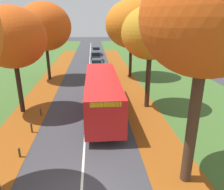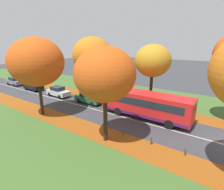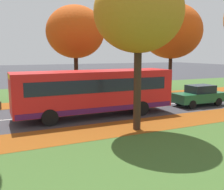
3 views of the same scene
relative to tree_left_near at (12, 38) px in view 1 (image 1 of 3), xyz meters
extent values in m
cube|color=#3D6028|center=(-3.99, 10.39, -5.90)|extent=(12.00, 90.00, 0.01)
cube|color=#8C4714|center=(0.61, 4.39, -5.89)|extent=(2.80, 60.00, 0.00)
cube|color=#3D6028|center=(14.41, 10.39, -5.90)|extent=(12.00, 90.00, 0.01)
cube|color=#8C4714|center=(9.81, 4.39, -5.89)|extent=(2.80, 60.00, 0.00)
cube|color=silver|center=(5.21, 10.39, -5.90)|extent=(0.12, 80.00, 0.01)
cylinder|color=black|center=(0.00, 0.00, -3.88)|extent=(0.36, 0.36, 4.04)
ellipsoid|color=#C64C14|center=(0.00, 0.00, 0.02)|extent=(5.01, 5.01, 4.51)
cylinder|color=black|center=(0.39, 9.87, -3.90)|extent=(0.36, 0.36, 4.01)
ellipsoid|color=#C64C14|center=(0.39, 9.87, 0.39)|extent=(6.09, 6.09, 5.48)
cylinder|color=#422D1E|center=(10.13, -8.83, -3.17)|extent=(0.49, 0.49, 5.45)
ellipsoid|color=#C64C14|center=(10.13, -8.83, 1.45)|extent=(5.05, 5.05, 4.54)
cylinder|color=#382619|center=(10.39, 0.21, -3.67)|extent=(0.40, 0.40, 4.45)
ellipsoid|color=#B27F1E|center=(10.39, 0.21, 0.28)|extent=(4.60, 4.60, 4.14)
cylinder|color=black|center=(10.61, 10.49, -3.84)|extent=(0.37, 0.37, 4.13)
ellipsoid|color=orange|center=(10.61, 10.49, 0.61)|extent=(6.35, 6.35, 5.72)
cylinder|color=#4C3823|center=(1.69, -6.37, -5.61)|extent=(0.12, 0.12, 0.58)
cylinder|color=#4C3823|center=(1.65, -3.62, -5.55)|extent=(0.12, 0.12, 0.70)
cylinder|color=#4C3823|center=(1.63, -0.87, -5.62)|extent=(0.12, 0.12, 0.57)
cube|color=red|center=(6.51, -0.73, -4.17)|extent=(2.51, 10.40, 2.50)
cube|color=#19232D|center=(6.51, -5.87, -3.82)|extent=(2.30, 0.10, 1.30)
cube|color=#19232D|center=(6.51, -0.73, -3.77)|extent=(2.55, 9.15, 0.80)
cube|color=#4C1951|center=(6.51, -0.73, -5.24)|extent=(2.53, 10.19, 0.32)
cube|color=yellow|center=(6.51, -5.89, -3.10)|extent=(1.75, 0.08, 0.28)
cylinder|color=black|center=(7.70, -3.96, -5.42)|extent=(0.30, 0.96, 0.96)
cylinder|color=black|center=(5.32, -3.96, -5.42)|extent=(0.30, 0.96, 0.96)
cylinder|color=black|center=(7.70, 2.13, -5.42)|extent=(0.30, 0.96, 0.96)
cylinder|color=black|center=(5.32, 2.13, -5.42)|extent=(0.30, 0.96, 0.96)
cube|color=#1E6038|center=(6.67, 7.97, -5.23)|extent=(1.72, 4.21, 0.70)
cube|color=#19232D|center=(6.67, 8.12, -4.58)|extent=(1.46, 2.02, 0.60)
cylinder|color=black|center=(7.44, 6.66, -5.58)|extent=(0.22, 0.64, 0.64)
cylinder|color=black|center=(5.88, 6.67, -5.58)|extent=(0.22, 0.64, 0.64)
cylinder|color=black|center=(7.46, 9.26, -5.58)|extent=(0.22, 0.64, 0.64)
cylinder|color=black|center=(5.89, 9.27, -5.58)|extent=(0.22, 0.64, 0.64)
cube|color=#B7BABF|center=(6.33, 14.29, -5.23)|extent=(1.77, 4.23, 0.70)
cube|color=#19232D|center=(6.33, 14.44, -4.58)|extent=(1.48, 2.04, 0.60)
cylinder|color=black|center=(7.09, 12.98, -5.58)|extent=(0.23, 0.64, 0.64)
cylinder|color=black|center=(5.53, 13.01, -5.58)|extent=(0.23, 0.64, 0.64)
cylinder|color=black|center=(7.13, 15.58, -5.58)|extent=(0.23, 0.64, 0.64)
cylinder|color=black|center=(5.57, 15.61, -5.58)|extent=(0.23, 0.64, 0.64)
cube|color=black|center=(6.32, 21.30, -5.23)|extent=(1.74, 4.22, 0.70)
cube|color=#19232D|center=(6.32, 21.45, -4.58)|extent=(1.46, 2.03, 0.60)
cylinder|color=black|center=(7.09, 19.99, -5.58)|extent=(0.23, 0.64, 0.64)
cylinder|color=black|center=(5.52, 20.00, -5.58)|extent=(0.23, 0.64, 0.64)
cylinder|color=black|center=(7.11, 22.59, -5.58)|extent=(0.23, 0.64, 0.64)
cylinder|color=black|center=(5.55, 22.61, -5.58)|extent=(0.23, 0.64, 0.64)
cube|color=slate|center=(6.46, 28.12, -5.23)|extent=(1.72, 4.21, 0.70)
cube|color=#19232D|center=(6.46, 28.27, -4.58)|extent=(1.46, 2.02, 0.60)
cylinder|color=black|center=(7.23, 26.81, -5.58)|extent=(0.22, 0.64, 0.64)
cylinder|color=black|center=(5.67, 26.82, -5.58)|extent=(0.22, 0.64, 0.64)
cylinder|color=black|center=(7.25, 29.41, -5.58)|extent=(0.22, 0.64, 0.64)
cylinder|color=black|center=(5.68, 29.42, -5.58)|extent=(0.22, 0.64, 0.64)
camera|label=1|loc=(5.92, -17.01, 1.44)|focal=35.00mm
camera|label=2|loc=(-11.04, -8.36, 2.42)|focal=28.00mm
camera|label=3|loc=(22.38, -6.77, -1.79)|focal=42.00mm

